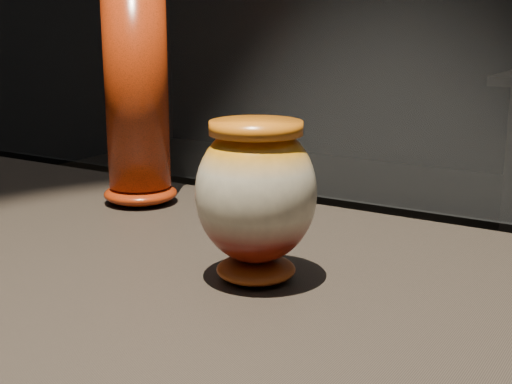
% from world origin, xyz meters
% --- Properties ---
extents(main_vase, '(0.17, 0.17, 0.19)m').
position_xyz_m(main_vase, '(0.03, 0.05, 1.00)').
color(main_vase, '#631308').
rests_on(main_vase, display_plinth).
extents(tall_vase, '(0.16, 0.16, 0.39)m').
position_xyz_m(tall_vase, '(-0.33, 0.25, 1.09)').
color(tall_vase, '#AA2A0B').
rests_on(tall_vase, display_plinth).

